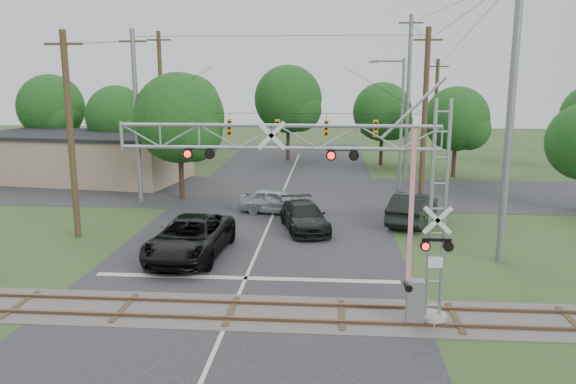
# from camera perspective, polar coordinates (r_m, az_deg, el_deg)

# --- Properties ---
(ground) EXTENTS (160.00, 160.00, 0.00)m
(ground) POSITION_cam_1_polar(r_m,az_deg,el_deg) (19.18, -6.86, -14.44)
(ground) COLOR #2D4921
(ground) RESTS_ON ground
(road_main) EXTENTS (14.00, 90.00, 0.02)m
(road_main) POSITION_cam_1_polar(r_m,az_deg,el_deg) (28.38, -2.94, -5.62)
(road_main) COLOR #252426
(road_main) RESTS_ON ground
(road_cross) EXTENTS (90.00, 12.00, 0.02)m
(road_cross) POSITION_cam_1_polar(r_m,az_deg,el_deg) (41.88, -0.51, 0.02)
(road_cross) COLOR #252426
(road_cross) RESTS_ON ground
(railroad_track) EXTENTS (90.00, 3.20, 0.17)m
(railroad_track) POSITION_cam_1_polar(r_m,az_deg,el_deg) (20.95, -5.78, -11.99)
(railroad_track) COLOR #504B45
(railroad_track) RESTS_ON ground
(crossing_gantry) EXTENTS (11.29, 0.99, 7.73)m
(crossing_gantry) POSITION_cam_1_polar(r_m,az_deg,el_deg) (18.87, 5.21, 0.48)
(crossing_gantry) COLOR #999A94
(crossing_gantry) RESTS_ON ground
(traffic_signal_span) EXTENTS (19.34, 0.36, 11.50)m
(traffic_signal_span) POSITION_cam_1_polar(r_m,az_deg,el_deg) (37.08, 0.40, 7.33)
(traffic_signal_span) COLOR slate
(traffic_signal_span) RESTS_ON ground
(pickup_black) EXTENTS (3.48, 6.89, 1.87)m
(pickup_black) POSITION_cam_1_polar(r_m,az_deg,el_deg) (27.09, -9.90, -4.58)
(pickup_black) COLOR black
(pickup_black) RESTS_ON ground
(car_dark) EXTENTS (3.42, 5.69, 1.54)m
(car_dark) POSITION_cam_1_polar(r_m,az_deg,el_deg) (31.33, 1.68, -2.51)
(car_dark) COLOR black
(car_dark) RESTS_ON ground
(sedan_silver) EXTENTS (4.79, 2.59, 1.55)m
(sedan_silver) POSITION_cam_1_polar(r_m,az_deg,el_deg) (35.25, -1.26, -0.91)
(sedan_silver) COLOR #9A9DA1
(sedan_silver) RESTS_ON ground
(suv_dark) EXTENTS (3.73, 5.88, 1.83)m
(suv_dark) POSITION_cam_1_polar(r_m,az_deg,el_deg) (33.60, 12.57, -1.57)
(suv_dark) COLOR black
(suv_dark) RESTS_ON ground
(commercial_building) EXTENTS (17.69, 10.76, 3.89)m
(commercial_building) POSITION_cam_1_polar(r_m,az_deg,el_deg) (49.67, -20.08, 3.41)
(commercial_building) COLOR #9A8667
(commercial_building) RESTS_ON ground
(streetlight) EXTENTS (2.61, 0.27, 9.78)m
(streetlight) POSITION_cam_1_polar(r_m,az_deg,el_deg) (42.34, 11.22, 7.39)
(streetlight) COLOR slate
(streetlight) RESTS_ON ground
(utility_poles) EXTENTS (25.75, 28.92, 13.46)m
(utility_poles) POSITION_cam_1_polar(r_m,az_deg,el_deg) (40.11, 3.86, 8.34)
(utility_poles) COLOR #473521
(utility_poles) RESTS_ON ground
(treeline) EXTENTS (55.78, 26.98, 9.67)m
(treeline) POSITION_cam_1_polar(r_m,az_deg,el_deg) (50.81, -0.72, 8.23)
(treeline) COLOR #382419
(treeline) RESTS_ON ground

